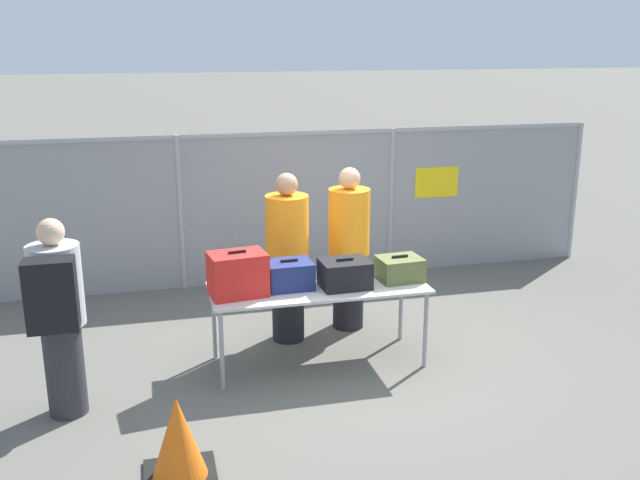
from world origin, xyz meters
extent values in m
plane|color=#605E56|center=(0.00, 0.00, 0.00)|extent=(120.00, 120.00, 0.00)
cylinder|color=#9EA0A5|center=(-1.35, 2.43, 0.95)|extent=(0.07, 0.07, 1.91)
cylinder|color=#9EA0A5|center=(1.35, 2.43, 0.95)|extent=(0.07, 0.07, 1.91)
cylinder|color=#9EA0A5|center=(4.06, 2.43, 0.95)|extent=(0.07, 0.07, 1.91)
cube|color=gray|center=(0.00, 2.43, 0.95)|extent=(8.11, 0.01, 1.91)
cube|color=#9EA0A5|center=(0.00, 2.43, 1.88)|extent=(8.11, 0.04, 0.04)
cube|color=yellow|center=(1.98, 2.42, 1.18)|extent=(0.60, 0.01, 0.40)
cube|color=silver|center=(-0.24, -0.06, 0.76)|extent=(2.03, 0.78, 0.02)
cylinder|color=#99999E|center=(-1.19, -0.39, 0.38)|extent=(0.04, 0.04, 0.75)
cylinder|color=#99999E|center=(0.72, -0.39, 0.38)|extent=(0.04, 0.04, 0.75)
cylinder|color=#99999E|center=(-1.19, 0.28, 0.38)|extent=(0.04, 0.04, 0.75)
cylinder|color=#99999E|center=(0.72, 0.28, 0.38)|extent=(0.04, 0.04, 0.75)
cube|color=red|center=(-0.99, -0.10, 0.97)|extent=(0.54, 0.41, 0.39)
cube|color=black|center=(-0.99, -0.10, 1.18)|extent=(0.16, 0.04, 0.02)
cube|color=navy|center=(-0.51, -0.02, 0.90)|extent=(0.43, 0.35, 0.25)
cube|color=black|center=(-0.51, -0.02, 1.04)|extent=(0.16, 0.03, 0.02)
cube|color=black|center=(0.00, -0.13, 0.90)|extent=(0.46, 0.37, 0.26)
cube|color=black|center=(0.00, -0.13, 1.04)|extent=(0.16, 0.03, 0.02)
cube|color=#566033|center=(0.56, -0.06, 0.89)|extent=(0.43, 0.37, 0.22)
cube|color=black|center=(0.56, -0.06, 1.01)|extent=(0.16, 0.04, 0.02)
cylinder|color=#2D2D33|center=(-2.48, -0.47, 0.40)|extent=(0.31, 0.31, 0.79)
cylinder|color=#B2B2B7|center=(-2.48, -0.47, 1.12)|extent=(0.41, 0.41, 0.66)
sphere|color=beige|center=(-2.48, -0.47, 1.56)|extent=(0.21, 0.21, 0.21)
cube|color=black|center=(-2.48, -0.79, 1.16)|extent=(0.37, 0.23, 0.56)
cylinder|color=black|center=(-0.40, 0.57, 0.41)|extent=(0.33, 0.33, 0.83)
cylinder|color=orange|center=(-0.40, 0.57, 1.18)|extent=(0.43, 0.43, 0.69)
sphere|color=#A57A5B|center=(-0.40, 0.57, 1.63)|extent=(0.22, 0.22, 0.22)
cylinder|color=black|center=(0.29, 0.74, 0.41)|extent=(0.33, 0.33, 0.83)
cylinder|color=orange|center=(0.29, 0.74, 1.17)|extent=(0.43, 0.43, 0.69)
sphere|color=tan|center=(0.29, 0.74, 1.63)|extent=(0.22, 0.22, 0.22)
cube|color=white|center=(1.15, 3.98, 0.37)|extent=(2.94, 1.38, 0.45)
sphere|color=black|center=(0.63, 3.24, 0.27)|extent=(0.53, 0.53, 0.53)
sphere|color=black|center=(0.63, 4.73, 0.27)|extent=(0.53, 0.53, 0.53)
cylinder|color=#59595B|center=(-0.84, 3.98, 0.20)|extent=(1.03, 0.06, 0.06)
cube|color=black|center=(-1.64, -1.65, 0.01)|extent=(0.51, 0.51, 0.03)
cone|color=orange|center=(-1.64, -1.65, 0.32)|extent=(0.41, 0.41, 0.64)
camera|label=1|loc=(-1.74, -6.16, 3.02)|focal=40.00mm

